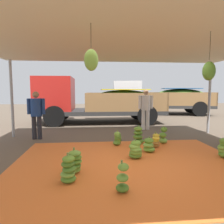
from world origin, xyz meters
TOP-DOWN VIEW (x-y plane):
  - ground_plane at (0.00, 3.00)m, footprint 40.00×40.00m
  - tarp_orange at (0.00, 0.00)m, footprint 5.45×4.37m
  - tent_canopy at (0.02, -0.11)m, footprint 8.00×7.00m
  - banana_bunch_2 at (1.01, 1.36)m, footprint 0.34×0.36m
  - banana_bunch_3 at (-1.31, -0.81)m, footprint 0.36×0.34m
  - banana_bunch_4 at (0.68, 0.92)m, footprint 0.40×0.40m
  - banana_bunch_5 at (-0.37, -1.28)m, footprint 0.31×0.31m
  - banana_bunch_6 at (0.60, 1.89)m, footprint 0.44×0.46m
  - banana_bunch_7 at (1.41, 1.81)m, footprint 0.37×0.37m
  - banana_bunch_8 at (0.21, 0.43)m, footprint 0.47×0.47m
  - banana_bunch_9 at (-0.09, 1.72)m, footprint 0.34×0.35m
  - banana_bunch_10 at (-1.25, -0.37)m, footprint 0.45×0.46m
  - cargo_truck_main at (-0.71, 6.45)m, footprint 6.62×2.55m
  - cargo_truck_far at (3.98, 10.18)m, footprint 7.24×3.68m
  - worker_0 at (-2.82, 2.83)m, footprint 0.62×0.38m
  - worker_1 at (1.45, 4.25)m, footprint 0.64×0.39m

SIDE VIEW (x-z plane):
  - ground_plane at x=0.00m, z-range 0.00..0.00m
  - tarp_orange at x=0.00m, z-range 0.00..0.01m
  - banana_bunch_4 at x=0.68m, z-range -0.03..0.41m
  - banana_bunch_2 at x=1.01m, z-range -0.03..0.44m
  - banana_bunch_9 at x=-0.09m, z-range -0.03..0.44m
  - banana_bunch_8 at x=0.21m, z-range -0.02..0.46m
  - banana_bunch_10 at x=-1.25m, z-range -0.04..0.50m
  - banana_bunch_5 at x=-0.37m, z-range -0.04..0.52m
  - banana_bunch_3 at x=-1.31m, z-range -0.04..0.52m
  - banana_bunch_7 at x=1.41m, z-range -0.03..0.54m
  - banana_bunch_6 at x=0.60m, z-range -0.03..0.56m
  - worker_0 at x=-2.82m, z-range 0.14..1.82m
  - worker_1 at x=1.45m, z-range 0.15..1.90m
  - cargo_truck_main at x=-0.71m, z-range 0.00..2.40m
  - cargo_truck_far at x=3.98m, z-range 0.03..2.43m
  - tent_canopy at x=0.02m, z-range 1.35..4.22m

